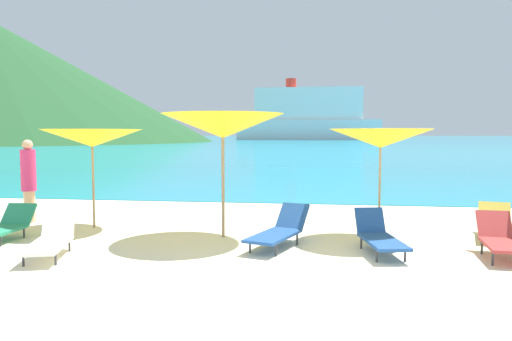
% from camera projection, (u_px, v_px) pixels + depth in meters
% --- Properties ---
extents(ground_plane, '(50.00, 100.00, 0.30)m').
position_uv_depth(ground_plane, '(315.00, 200.00, 15.61)').
color(ground_plane, beige).
extents(ocean_water, '(650.00, 440.00, 0.02)m').
position_uv_depth(ocean_water, '(323.00, 138.00, 230.91)').
color(ocean_water, teal).
rests_on(ocean_water, ground_plane).
extents(umbrella_1, '(2.05, 2.05, 2.06)m').
position_uv_depth(umbrella_1, '(92.00, 138.00, 10.12)').
color(umbrella_1, '#9E7F59').
rests_on(umbrella_1, ground_plane).
extents(umbrella_2, '(2.39, 2.39, 2.35)m').
position_uv_depth(umbrella_2, '(223.00, 126.00, 9.15)').
color(umbrella_2, '#9E7F59').
rests_on(umbrella_2, ground_plane).
extents(umbrella_3, '(1.91, 1.91, 2.06)m').
position_uv_depth(umbrella_3, '(381.00, 138.00, 9.12)').
color(umbrella_3, '#9E7F59').
rests_on(umbrella_3, ground_plane).
extents(lounge_chair_0, '(0.91, 1.58, 0.70)m').
position_uv_depth(lounge_chair_0, '(50.00, 239.00, 7.86)').
color(lounge_chair_0, white).
rests_on(lounge_chair_0, ground_plane).
extents(lounge_chair_1, '(0.79, 1.58, 0.66)m').
position_uv_depth(lounge_chair_1, '(379.00, 236.00, 8.08)').
color(lounge_chair_1, '#1E478C').
rests_on(lounge_chair_1, ground_plane).
extents(lounge_chair_2, '(0.66, 1.41, 0.60)m').
position_uv_depth(lounge_chair_2, '(4.00, 226.00, 9.06)').
color(lounge_chair_2, '#268C66').
rests_on(lounge_chair_2, ground_plane).
extents(lounge_chair_3, '(0.95, 1.57, 0.61)m').
position_uv_depth(lounge_chair_3, '(496.00, 224.00, 9.21)').
color(lounge_chair_3, '#D8BF4C').
rests_on(lounge_chair_3, ground_plane).
extents(lounge_chair_4, '(1.06, 1.78, 0.66)m').
position_uv_depth(lounge_chair_4, '(279.00, 230.00, 8.52)').
color(lounge_chair_4, '#1E478C').
rests_on(lounge_chair_4, ground_plane).
extents(lounge_chair_7, '(0.66, 1.41, 0.67)m').
position_uv_depth(lounge_chair_7, '(501.00, 239.00, 7.74)').
color(lounge_chair_7, '#A53333').
rests_on(lounge_chair_7, ground_plane).
extents(beachgoer_0, '(0.32, 0.32, 1.84)m').
position_uv_depth(beachgoer_0, '(29.00, 178.00, 10.80)').
color(beachgoer_0, '#DBAA84').
rests_on(beachgoer_0, ground_plane).
extents(cruise_ship, '(44.89, 10.14, 19.38)m').
position_uv_depth(cruise_ship, '(308.00, 117.00, 155.13)').
color(cruise_ship, white).
rests_on(cruise_ship, ocean_water).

